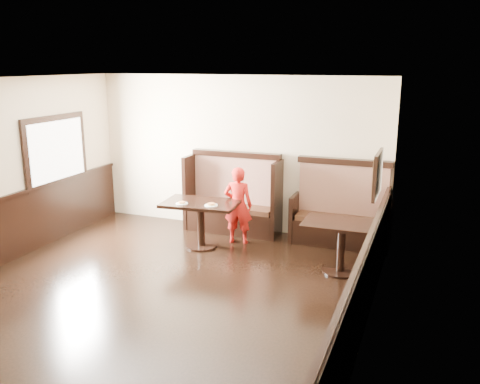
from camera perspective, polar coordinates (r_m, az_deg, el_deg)
The scene contains 9 objects.
ground at distance 6.69m, azimuth -11.45°, elevation -12.70°, with size 7.00×7.00×0.00m, color black.
room_shell at distance 6.79m, azimuth -12.60°, elevation -6.17°, with size 7.00×7.00×7.00m.
booth_main at distance 9.25m, azimuth -0.72°, elevation -1.21°, with size 1.75×0.72×1.45m.
booth_neighbor at distance 8.76m, azimuth 11.23°, elevation -2.71°, with size 1.65×0.72×1.45m.
table_main at distance 8.43m, azimuth -4.43°, elevation -2.32°, with size 1.28×0.87×0.78m.
table_neighbor at distance 7.53m, azimuth 11.34°, elevation -4.77°, with size 1.13×0.75×0.77m.
child at distance 8.59m, azimuth -0.21°, elevation -1.50°, with size 0.48×0.32×1.33m, color red.
pizza_plate_left at distance 8.29m, azimuth -6.56°, elevation -1.24°, with size 0.20×0.20×0.04m.
pizza_plate_right at distance 8.15m, azimuth -3.26°, elevation -1.45°, with size 0.22×0.22×0.04m.
Camera 1 is at (3.30, -4.98, 3.01)m, focal length 38.00 mm.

